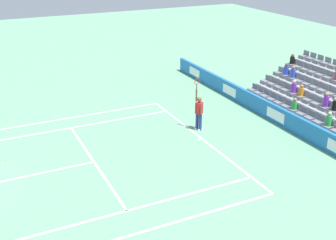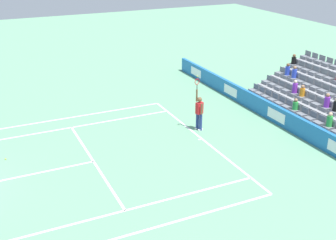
{
  "view_description": "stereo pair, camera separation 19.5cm",
  "coord_description": "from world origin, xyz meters",
  "views": [
    {
      "loc": [
        -16.54,
        -2.09,
        9.08
      ],
      "look_at": [
        0.53,
        -10.29,
        1.1
      ],
      "focal_mm": 46.0,
      "sensor_mm": 36.0,
      "label": 1
    },
    {
      "loc": [
        -16.62,
        -2.27,
        9.08
      ],
      "look_at": [
        0.53,
        -10.29,
        1.1
      ],
      "focal_mm": 46.0,
      "sensor_mm": 36.0,
      "label": 2
    }
  ],
  "objects": [
    {
      "name": "sponsor_barrier",
      "position": [
        -0.0,
        -16.46,
        0.48
      ],
      "size": [
        22.18,
        0.22,
        0.96
      ],
      "color": "#1E66AD",
      "rests_on": "ground"
    },
    {
      "name": "line_doubles_sideline_right",
      "position": [
        -5.49,
        -5.95,
        0.0
      ],
      "size": [
        0.1,
        11.89,
        0.01
      ],
      "primitive_type": "cube",
      "color": "white",
      "rests_on": "ground"
    },
    {
      "name": "line_doubles_sideline_left",
      "position": [
        5.49,
        -5.95,
        0.0
      ],
      "size": [
        0.1,
        11.89,
        0.01
      ],
      "primitive_type": "cube",
      "color": "white",
      "rests_on": "ground"
    },
    {
      "name": "loose_tennis_ball",
      "position": [
        1.83,
        -2.89,
        0.03
      ],
      "size": [
        0.07,
        0.07,
        0.07
      ],
      "primitive_type": "sphere",
      "color": "#D1E533",
      "rests_on": "ground"
    },
    {
      "name": "line_centre_mark",
      "position": [
        0.0,
        -11.79,
        0.0
      ],
      "size": [
        0.1,
        0.2,
        0.01
      ],
      "primitive_type": "cube",
      "color": "white",
      "rests_on": "ground"
    },
    {
      "name": "line_baseline",
      "position": [
        0.0,
        -11.89,
        0.0
      ],
      "size": [
        10.97,
        0.1,
        0.01
      ],
      "primitive_type": "cube",
      "color": "white",
      "rests_on": "ground"
    },
    {
      "name": "line_singles_sideline_left",
      "position": [
        4.12,
        -5.95,
        0.0
      ],
      "size": [
        0.1,
        11.89,
        0.01
      ],
      "primitive_type": "cube",
      "color": "white",
      "rests_on": "ground"
    },
    {
      "name": "tennis_player",
      "position": [
        1.06,
        -12.28,
        0.99
      ],
      "size": [
        0.54,
        0.41,
        2.85
      ],
      "color": "navy",
      "rests_on": "ground"
    },
    {
      "name": "line_singles_sideline_right",
      "position": [
        -4.12,
        -5.95,
        0.0
      ],
      "size": [
        0.1,
        11.89,
        0.01
      ],
      "primitive_type": "cube",
      "color": "white",
      "rests_on": "ground"
    },
    {
      "name": "stadium_stand",
      "position": [
        0.0,
        -20.02,
        0.82
      ],
      "size": [
        8.06,
        4.75,
        2.94
      ],
      "color": "gray",
      "rests_on": "ground"
    },
    {
      "name": "line_centre_service",
      "position": [
        0.0,
        -3.2,
        0.0
      ],
      "size": [
        0.1,
        6.4,
        0.01
      ],
      "primitive_type": "cube",
      "color": "white",
      "rests_on": "ground"
    },
    {
      "name": "line_service",
      "position": [
        0.0,
        -6.4,
        0.0
      ],
      "size": [
        8.23,
        0.1,
        0.01
      ],
      "primitive_type": "cube",
      "color": "white",
      "rests_on": "ground"
    }
  ]
}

